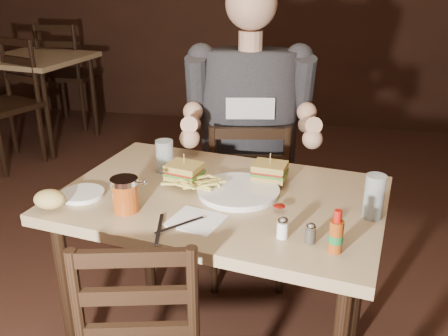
% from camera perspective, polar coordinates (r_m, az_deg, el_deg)
% --- Properties ---
extents(room_shell, '(7.00, 7.00, 7.00)m').
position_cam_1_polar(room_shell, '(1.43, -6.22, 17.39)').
color(room_shell, black).
rests_on(room_shell, ground).
extents(main_table, '(1.21, 0.90, 0.77)m').
position_cam_1_polar(main_table, '(1.79, -0.32, -5.65)').
color(main_table, tan).
rests_on(main_table, ground).
extents(bg_table, '(0.91, 0.91, 0.77)m').
position_cam_1_polar(bg_table, '(4.64, -20.65, 10.78)').
color(bg_table, tan).
rests_on(bg_table, ground).
extents(chair_far, '(0.47, 0.50, 0.87)m').
position_cam_1_polar(chair_far, '(2.47, 2.68, -3.59)').
color(chair_far, black).
rests_on(chair_far, ground).
extents(bg_chair_far, '(0.48, 0.52, 0.99)m').
position_cam_1_polar(bg_chair_far, '(5.14, -17.21, 10.16)').
color(bg_chair_far, black).
rests_on(bg_chair_far, ground).
extents(bg_chair_near, '(0.60, 0.62, 0.98)m').
position_cam_1_polar(bg_chair_near, '(4.23, -24.08, 6.52)').
color(bg_chair_near, black).
rests_on(bg_chair_near, ground).
extents(diner, '(0.66, 0.56, 1.02)m').
position_cam_1_polar(diner, '(2.24, 2.97, 7.92)').
color(diner, '#323337').
rests_on(diner, chair_far).
extents(dinner_plate, '(0.32, 0.32, 0.02)m').
position_cam_1_polar(dinner_plate, '(1.75, 1.64, -2.77)').
color(dinner_plate, white).
rests_on(dinner_plate, main_table).
extents(sandwich_left, '(0.14, 0.13, 0.10)m').
position_cam_1_polar(sandwich_left, '(1.81, -4.57, 0.20)').
color(sandwich_left, '#D6B651').
rests_on(sandwich_left, dinner_plate).
extents(sandwich_right, '(0.13, 0.11, 0.10)m').
position_cam_1_polar(sandwich_right, '(1.82, 5.28, 0.25)').
color(sandwich_right, '#D6B651').
rests_on(sandwich_right, dinner_plate).
extents(fries_pile, '(0.27, 0.21, 0.04)m').
position_cam_1_polar(fries_pile, '(1.78, -3.17, -1.34)').
color(fries_pile, '#DED15A').
rests_on(fries_pile, dinner_plate).
extents(ketchup_dollop, '(0.05, 0.05, 0.01)m').
position_cam_1_polar(ketchup_dollop, '(1.63, 6.33, -4.33)').
color(ketchup_dollop, maroon).
rests_on(ketchup_dollop, dinner_plate).
extents(glass_left, '(0.08, 0.08, 0.13)m').
position_cam_1_polar(glass_left, '(1.92, -6.80, 1.34)').
color(glass_left, silver).
rests_on(glass_left, main_table).
extents(glass_right, '(0.07, 0.07, 0.15)m').
position_cam_1_polar(glass_right, '(1.64, 16.78, -3.16)').
color(glass_right, silver).
rests_on(glass_right, main_table).
extents(hot_sauce, '(0.05, 0.05, 0.13)m').
position_cam_1_polar(hot_sauce, '(1.43, 12.73, -7.06)').
color(hot_sauce, '#923C10').
rests_on(hot_sauce, main_table).
extents(salt_shaker, '(0.04, 0.04, 0.06)m').
position_cam_1_polar(salt_shaker, '(1.48, 6.70, -6.86)').
color(salt_shaker, white).
rests_on(salt_shaker, main_table).
extents(pepper_shaker, '(0.04, 0.04, 0.06)m').
position_cam_1_polar(pepper_shaker, '(1.47, 9.85, -7.43)').
color(pepper_shaker, '#38332D').
rests_on(pepper_shaker, main_table).
extents(syrup_dispenser, '(0.10, 0.10, 0.11)m').
position_cam_1_polar(syrup_dispenser, '(1.65, -11.24, -3.01)').
color(syrup_dispenser, '#923C10').
rests_on(syrup_dispenser, main_table).
extents(napkin, '(0.19, 0.19, 0.00)m').
position_cam_1_polar(napkin, '(1.58, -3.21, -6.00)').
color(napkin, white).
rests_on(napkin, main_table).
extents(knife, '(0.05, 0.18, 0.00)m').
position_cam_1_polar(knife, '(1.53, -7.41, -6.93)').
color(knife, silver).
rests_on(knife, napkin).
extents(fork, '(0.13, 0.14, 0.01)m').
position_cam_1_polar(fork, '(1.55, -5.09, -6.57)').
color(fork, silver).
rests_on(fork, napkin).
extents(side_plate, '(0.17, 0.17, 0.01)m').
position_cam_1_polar(side_plate, '(1.80, -15.87, -2.97)').
color(side_plate, white).
rests_on(side_plate, main_table).
extents(bread_roll, '(0.12, 0.10, 0.06)m').
position_cam_1_polar(bread_roll, '(1.72, -19.31, -3.38)').
color(bread_roll, tan).
rests_on(bread_roll, side_plate).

